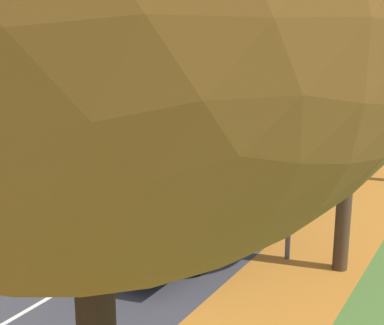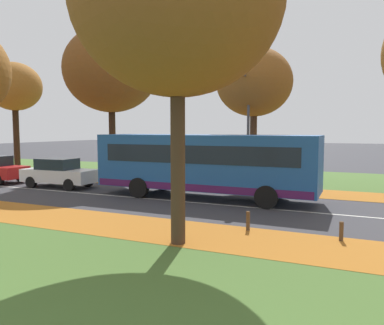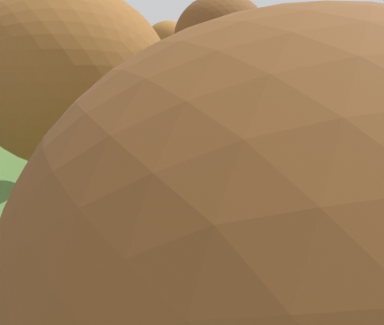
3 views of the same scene
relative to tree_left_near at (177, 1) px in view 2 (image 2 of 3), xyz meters
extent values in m
cube|color=#B26B23|center=(1.06, 5.01, -6.67)|extent=(2.80, 60.00, 0.00)
cube|color=#476B2D|center=(14.86, 11.01, -6.68)|extent=(12.00, 90.00, 0.01)
cube|color=#B26B23|center=(10.26, 5.01, -6.67)|extent=(2.80, 60.00, 0.00)
cube|color=silver|center=(5.66, 11.01, -6.68)|extent=(0.12, 80.00, 0.01)
cylinder|color=#422D1E|center=(0.00, 0.00, -4.41)|extent=(0.41, 0.41, 4.54)
ellipsoid|color=brown|center=(0.00, 0.00, 0.02)|extent=(5.76, 5.76, 5.19)
cylinder|color=#422D1E|center=(11.06, 0.66, -4.55)|extent=(0.38, 0.38, 4.26)
ellipsoid|color=brown|center=(11.06, 0.66, -0.86)|extent=(4.17, 4.17, 3.75)
cylinder|color=black|center=(11.28, 10.24, -4.28)|extent=(0.43, 0.43, 4.82)
ellipsoid|color=brown|center=(11.28, 10.24, 0.44)|extent=(6.16, 6.16, 5.55)
cylinder|color=black|center=(11.44, 19.14, -4.20)|extent=(0.45, 0.45, 4.96)
ellipsoid|color=#935B23|center=(11.44, 19.14, -0.22)|extent=(4.00, 4.00, 3.60)
cylinder|color=#4C3823|center=(2.07, -4.25, -6.40)|extent=(0.12, 0.12, 0.57)
cylinder|color=#4C3823|center=(2.10, -1.47, -6.37)|extent=(0.12, 0.12, 0.63)
cylinder|color=#47474C|center=(9.66, 0.59, -3.68)|extent=(0.14, 0.14, 6.00)
cylinder|color=#47474C|center=(8.86, 0.59, -0.78)|extent=(1.60, 0.10, 0.10)
ellipsoid|color=silver|center=(8.06, 0.59, -0.83)|extent=(0.44, 0.28, 0.20)
cube|color=#1E5199|center=(6.87, 1.93, -4.95)|extent=(2.61, 10.43, 2.50)
cube|color=#19232D|center=(6.82, -3.21, -4.60)|extent=(2.30, 0.12, 1.30)
cube|color=#19232D|center=(6.87, 1.93, -4.55)|extent=(2.64, 9.18, 0.80)
cube|color=#4C1951|center=(6.87, 1.93, -6.02)|extent=(2.63, 10.22, 0.32)
cylinder|color=black|center=(8.03, -1.31, -6.20)|extent=(0.31, 0.96, 0.96)
cylinder|color=black|center=(5.65, -1.28, -6.20)|extent=(0.31, 0.96, 0.96)
cylinder|color=black|center=(8.09, 4.77, -6.20)|extent=(0.31, 0.96, 0.96)
cylinder|color=black|center=(5.72, 4.80, -6.20)|extent=(0.31, 0.96, 0.96)
cube|color=silver|center=(6.69, 10.55, -6.01)|extent=(1.85, 4.26, 0.70)
cube|color=#19232D|center=(6.69, 10.70, -5.36)|extent=(1.52, 2.07, 0.60)
cylinder|color=black|center=(7.52, 9.28, -6.36)|extent=(0.24, 0.65, 0.64)
cylinder|color=black|center=(5.96, 9.22, -6.36)|extent=(0.24, 0.65, 0.64)
cylinder|color=black|center=(7.43, 11.88, -6.36)|extent=(0.24, 0.65, 0.64)
cylinder|color=black|center=(5.86, 11.83, -6.36)|extent=(0.24, 0.65, 0.64)
cylinder|color=black|center=(7.45, 14.40, -6.36)|extent=(0.23, 0.64, 0.64)
camera|label=1|loc=(14.16, -12.29, -0.67)|focal=50.00mm
camera|label=2|loc=(-9.37, -4.51, -3.46)|focal=35.00mm
camera|label=3|loc=(-1.95, -11.52, 1.69)|focal=35.00mm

